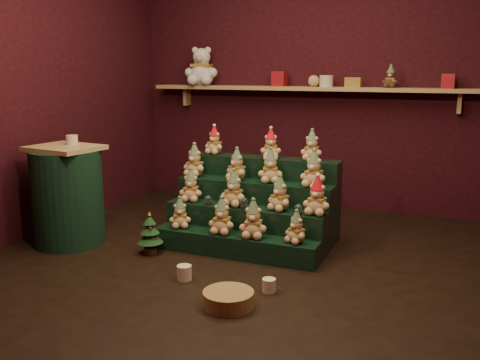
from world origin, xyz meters
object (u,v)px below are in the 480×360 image
at_px(snow_globe_b, 244,203).
at_px(brown_bear, 391,77).
at_px(snow_globe_a, 208,200).
at_px(mug_right, 269,285).
at_px(snow_globe_c, 298,209).
at_px(mini_christmas_tree, 150,233).
at_px(side_table, 68,196).
at_px(riser_tier_front, 235,245).
at_px(white_bear, 202,61).
at_px(wicker_basket, 228,299).
at_px(mug_left, 184,273).

distance_m(snow_globe_b, brown_bear, 2.08).
height_order(snow_globe_a, brown_bear, brown_bear).
distance_m(snow_globe_a, mug_right, 1.16).
xyz_separation_m(snow_globe_c, mini_christmas_tree, (-1.15, -0.38, -0.23)).
relative_size(snow_globe_b, side_table, 0.11).
xyz_separation_m(riser_tier_front, snow_globe_c, (0.48, 0.16, 0.31)).
height_order(riser_tier_front, white_bear, white_bear).
height_order(snow_globe_c, brown_bear, brown_bear).
height_order(snow_globe_b, brown_bear, brown_bear).
bearing_deg(wicker_basket, snow_globe_b, 107.25).
bearing_deg(snow_globe_a, riser_tier_front, -26.82).
distance_m(snow_globe_c, mini_christmas_tree, 1.23).
distance_m(mini_christmas_tree, brown_bear, 2.81).
bearing_deg(white_bear, side_table, -109.89).
bearing_deg(white_bear, snow_globe_c, -54.70).
relative_size(riser_tier_front, side_table, 1.62).
bearing_deg(snow_globe_b, wicker_basket, -72.75).
distance_m(snow_globe_a, mug_left, 0.87).
height_order(snow_globe_a, wicker_basket, snow_globe_a).
height_order(side_table, brown_bear, brown_bear).
height_order(riser_tier_front, wicker_basket, riser_tier_front).
distance_m(riser_tier_front, snow_globe_b, 0.36).
bearing_deg(snow_globe_b, mug_left, -101.09).
xyz_separation_m(snow_globe_a, wicker_basket, (0.66, -1.06, -0.35)).
bearing_deg(mini_christmas_tree, riser_tier_front, 18.53).
height_order(riser_tier_front, side_table, side_table).
bearing_deg(wicker_basket, side_table, 160.73).
xyz_separation_m(riser_tier_front, mug_left, (-0.13, -0.61, -0.04)).
distance_m(riser_tier_front, white_bear, 2.56).
height_order(mini_christmas_tree, mug_right, mini_christmas_tree).
bearing_deg(snow_globe_b, snow_globe_a, 180.00).
relative_size(riser_tier_front, snow_globe_b, 14.62).
height_order(mini_christmas_tree, mug_left, mini_christmas_tree).
xyz_separation_m(mug_left, white_bear, (-1.02, 2.33, 1.53)).
xyz_separation_m(mini_christmas_tree, white_bear, (-0.49, 1.94, 1.41)).
bearing_deg(snow_globe_a, white_bear, 118.28).
bearing_deg(riser_tier_front, wicker_basket, -68.87).
relative_size(mug_left, brown_bear, 0.49).
bearing_deg(riser_tier_front, mini_christmas_tree, -161.47).
xyz_separation_m(snow_globe_b, side_table, (-1.48, -0.43, 0.02)).
distance_m(snow_globe_b, wicker_basket, 1.16).
distance_m(side_table, mug_left, 1.42).
height_order(riser_tier_front, mug_right, riser_tier_front).
bearing_deg(snow_globe_c, snow_globe_a, -180.00).
relative_size(side_table, mini_christmas_tree, 2.39).
bearing_deg(side_table, white_bear, 88.01).
height_order(snow_globe_c, side_table, side_table).
bearing_deg(side_table, snow_globe_b, 22.83).
bearing_deg(mini_christmas_tree, wicker_basket, -33.68).
height_order(mug_right, wicker_basket, wicker_basket).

